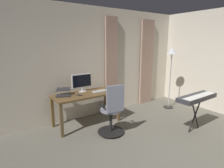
{
  "coord_description": "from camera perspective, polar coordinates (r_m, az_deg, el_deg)",
  "views": [
    {
      "loc": [
        2.51,
        1.29,
        1.92
      ],
      "look_at": [
        0.33,
        -1.85,
        1.05
      ],
      "focal_mm": 29.82,
      "sensor_mm": 36.0,
      "label": 1
    }
  ],
  "objects": [
    {
      "name": "desk",
      "position": [
        4.37,
        -7.85,
        -4.06
      ],
      "size": [
        1.52,
        0.66,
        0.75
      ],
      "color": "brown",
      "rests_on": "ground"
    },
    {
      "name": "laptop",
      "position": [
        4.25,
        -14.66,
        -2.73
      ],
      "size": [
        0.42,
        0.43,
        0.15
      ],
      "rotation": [
        0.0,
        0.0,
        -0.44
      ],
      "color": "#232328",
      "rests_on": "desk"
    },
    {
      "name": "computer_keyboard",
      "position": [
        4.45,
        -3.67,
        -2.2
      ],
      "size": [
        0.37,
        0.12,
        0.02
      ],
      "primitive_type": "cube",
      "color": "#B7BCC1",
      "rests_on": "desk"
    },
    {
      "name": "office_chair",
      "position": [
        3.87,
        0.09,
        -8.6
      ],
      "size": [
        0.56,
        0.56,
        1.09
      ],
      "rotation": [
        0.0,
        0.0,
        3.0
      ],
      "color": "black",
      "rests_on": "ground"
    },
    {
      "name": "computer_mouse",
      "position": [
        4.73,
        -1.5,
        -1.18
      ],
      "size": [
        0.06,
        0.1,
        0.04
      ],
      "primitive_type": "ellipsoid",
      "color": "#333338",
      "rests_on": "desk"
    },
    {
      "name": "computer_monitor",
      "position": [
        4.47,
        -9.23,
        0.74
      ],
      "size": [
        0.5,
        0.18,
        0.42
      ],
      "color": "white",
      "rests_on": "desk"
    },
    {
      "name": "floor_lamp",
      "position": [
        5.54,
        17.81,
        7.44
      ],
      "size": [
        0.3,
        0.3,
        1.77
      ],
      "color": "black",
      "rests_on": "ground"
    },
    {
      "name": "back_room_partition",
      "position": [
        4.94,
        -3.99,
        6.62
      ],
      "size": [
        5.42,
        0.1,
        2.77
      ],
      "primitive_type": "cube",
      "color": "beige",
      "rests_on": "ground"
    },
    {
      "name": "piano_keyboard",
      "position": [
        4.38,
        24.62,
        -3.95
      ],
      "size": [
        1.07,
        0.34,
        0.81
      ],
      "rotation": [
        0.0,
        0.0,
        0.02
      ],
      "color": "black",
      "rests_on": "ground"
    },
    {
      "name": "cell_phone_by_monitor",
      "position": [
        4.21,
        -9.97,
        -3.36
      ],
      "size": [
        0.14,
        0.16,
        0.01
      ],
      "primitive_type": "cube",
      "rotation": [
        0.0,
        0.0,
        0.59
      ],
      "color": "black",
      "rests_on": "desk"
    },
    {
      "name": "curtain_right_panel",
      "position": [
        5.03,
        -0.17,
        5.53
      ],
      "size": [
        0.37,
        0.06,
        2.55
      ],
      "primitive_type": "cube",
      "color": "tan",
      "rests_on": "ground"
    },
    {
      "name": "curtain_left_panel",
      "position": [
        5.88,
        10.55,
        6.37
      ],
      "size": [
        0.48,
        0.06,
        2.55
      ],
      "primitive_type": "cube",
      "color": "tan",
      "rests_on": "ground"
    }
  ]
}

